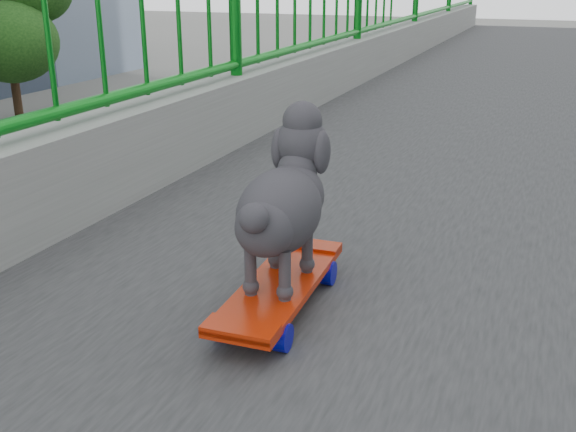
# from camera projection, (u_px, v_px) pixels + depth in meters

# --- Properties ---
(skateboard) EXTENTS (0.18, 0.54, 0.07)m
(skateboard) POSITION_uv_depth(u_px,v_px,m) (280.00, 289.00, 1.59)
(skateboard) COLOR red
(skateboard) RESTS_ON footbridge
(poodle) EXTENTS (0.19, 0.44, 0.36)m
(poodle) POSITION_uv_depth(u_px,v_px,m) (283.00, 201.00, 1.53)
(poodle) COLOR #27252A
(poodle) RESTS_ON skateboard
(car_6) EXTENTS (2.28, 4.94, 1.37)m
(car_6) POSITION_uv_depth(u_px,v_px,m) (51.00, 332.00, 14.04)
(car_6) COLOR red
(car_6) RESTS_ON ground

